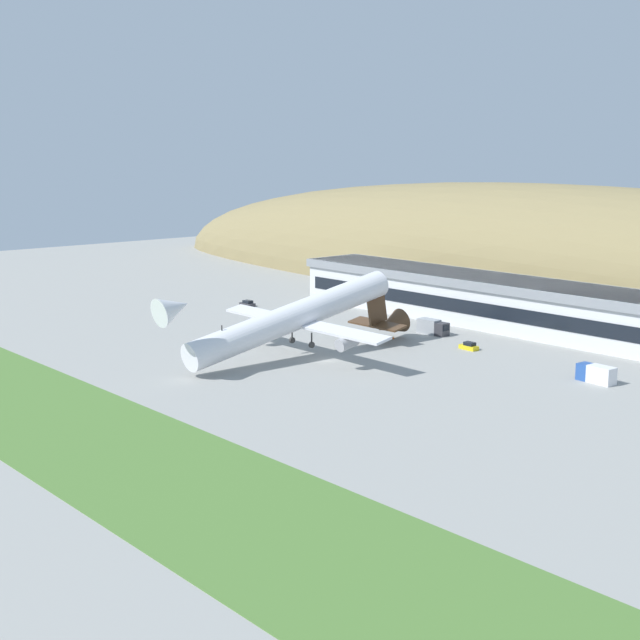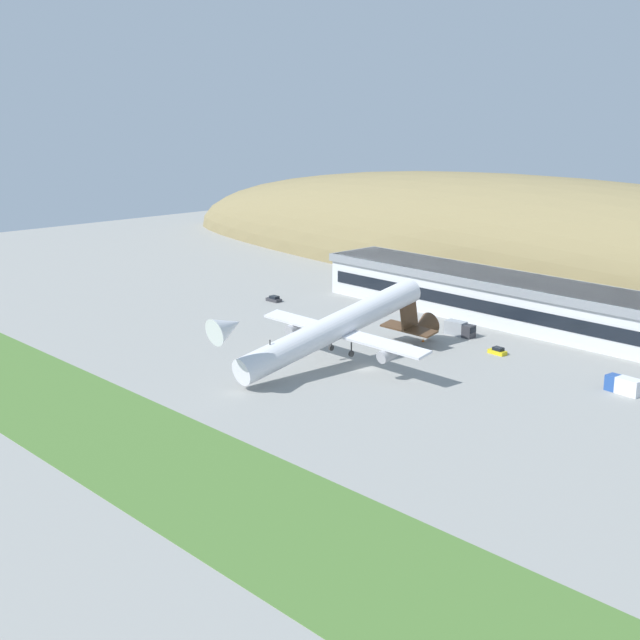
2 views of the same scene
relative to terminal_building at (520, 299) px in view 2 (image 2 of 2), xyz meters
The scene contains 10 objects.
ground_plane 48.72m from the terminal_building, 90.47° to the right, with size 416.66×416.66×0.00m, color gray.
grass_strip_foreground 99.47m from the terminal_building, 90.23° to the right, with size 374.99×24.49×0.08m, color #4C7533.
hill_backdrop 51.79m from the terminal_building, 115.88° to the left, with size 312.51×57.79×56.01m, color olive.
terminal_building is the anchor object (origin of this frame).
cargo_airplane 50.96m from the terminal_building, 95.99° to the right, with size 41.18×55.62×14.83m.
service_car_0 59.81m from the terminal_building, 155.02° to the right, with size 4.01×2.04×1.41m.
service_car_1 25.51m from the terminal_building, 64.45° to the right, with size 3.72×1.82×1.44m.
fuel_truck 17.85m from the terminal_building, 99.98° to the right, with size 6.72×2.86×2.98m.
box_truck 47.43m from the terminal_building, 33.52° to the right, with size 6.39×2.80×2.81m.
traffic_cone_0 27.27m from the terminal_building, 101.05° to the right, with size 0.52×0.52×0.58m.
Camera 2 is at (109.85, -113.12, 49.23)m, focal length 50.00 mm.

